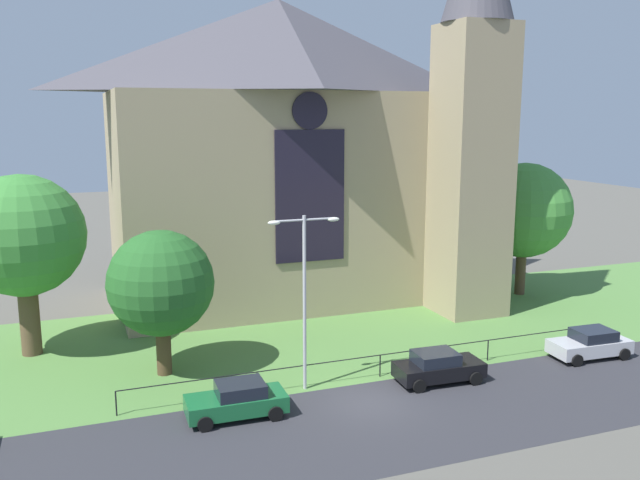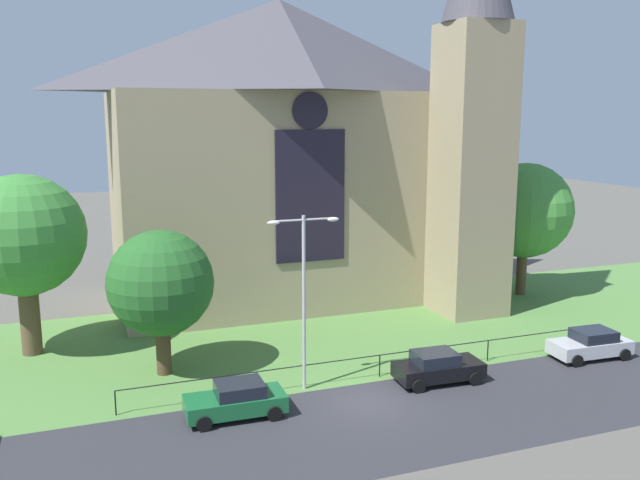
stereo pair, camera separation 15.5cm
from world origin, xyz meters
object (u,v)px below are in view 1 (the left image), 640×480
(church_building, at_px, (294,149))
(parked_car_black, at_px, (438,367))
(tree_left_near, at_px, (161,284))
(tree_left_far, at_px, (23,237))
(streetlamp_near, at_px, (304,280))
(parked_car_silver, at_px, (590,344))
(tree_right_far, at_px, (524,211))
(parked_car_green, at_px, (237,400))

(church_building, height_order, parked_car_black, church_building)
(parked_car_black, bearing_deg, tree_left_near, 157.81)
(tree_left_near, xyz_separation_m, tree_left_far, (-6.24, 5.33, 1.78))
(tree_left_near, height_order, parked_car_black, tree_left_near)
(parked_car_black, bearing_deg, streetlamp_near, 169.56)
(tree_left_near, xyz_separation_m, streetlamp_near, (5.87, -4.16, 0.63))
(tree_left_near, distance_m, tree_left_far, 8.40)
(tree_left_far, xyz_separation_m, streetlamp_near, (12.11, -9.50, -1.16))
(church_building, distance_m, parked_car_silver, 22.21)
(church_building, height_order, parked_car_silver, church_building)
(tree_left_near, relative_size, parked_car_silver, 1.68)
(tree_left_near, xyz_separation_m, tree_right_far, (25.74, 6.35, 1.41))
(church_building, bearing_deg, tree_left_far, -160.11)
(tree_left_near, bearing_deg, church_building, 47.22)
(streetlamp_near, bearing_deg, tree_right_far, 27.87)
(tree_left_near, distance_m, parked_car_black, 13.88)
(church_building, relative_size, tree_left_near, 3.62)
(tree_left_far, bearing_deg, parked_car_green, -53.21)
(parked_car_silver, bearing_deg, parked_car_green, 4.10)
(church_building, distance_m, tree_left_near, 16.56)
(church_building, bearing_deg, parked_car_silver, -57.71)
(tree_left_near, bearing_deg, parked_car_black, -24.90)
(tree_left_near, bearing_deg, parked_car_silver, -14.61)
(tree_left_far, xyz_separation_m, parked_car_green, (8.45, -11.30, -5.62))
(streetlamp_near, bearing_deg, tree_left_near, 144.67)
(tree_left_near, xyz_separation_m, parked_car_green, (2.21, -5.97, -3.84))
(streetlamp_near, bearing_deg, parked_car_black, -13.14)
(parked_car_black, distance_m, parked_car_silver, 9.17)
(tree_left_far, relative_size, streetlamp_near, 1.18)
(tree_right_far, xyz_separation_m, parked_car_green, (-23.53, -12.31, -5.25))
(tree_left_near, bearing_deg, parked_car_green, -69.64)
(church_building, bearing_deg, tree_right_far, -18.46)
(tree_right_far, height_order, streetlamp_near, tree_right_far)
(tree_left_near, xyz_separation_m, parked_car_silver, (21.28, -5.54, -3.84))
(streetlamp_near, bearing_deg, church_building, 73.24)
(tree_right_far, xyz_separation_m, parked_car_black, (-13.64, -11.96, -5.25))
(tree_right_far, xyz_separation_m, streetlamp_near, (-19.87, -10.51, -0.78))
(tree_right_far, relative_size, parked_car_black, 2.18)
(tree_left_near, height_order, parked_car_green, tree_left_near)
(church_building, bearing_deg, parked_car_green, -115.66)
(tree_left_near, bearing_deg, streetlamp_near, -35.33)
(church_building, height_order, tree_left_near, church_building)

